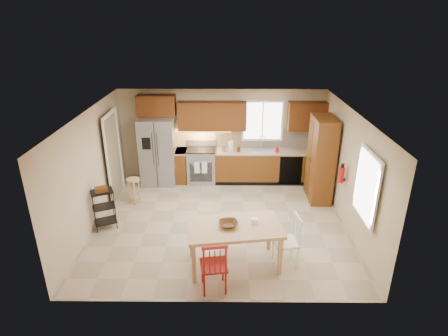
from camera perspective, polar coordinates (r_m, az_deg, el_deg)
floor at (r=8.49m, az=-0.56°, el=-8.22°), size 5.50×5.50×0.00m
ceiling at (r=7.51m, az=-0.63°, el=8.33°), size 5.50×5.00×0.02m
wall_back at (r=10.26m, az=-0.35°, el=5.09°), size 5.50×0.02×2.50m
wall_front at (r=5.71m, az=-1.04°, el=-10.45°), size 5.50×0.02×2.50m
wall_left at (r=8.43m, az=-19.63°, el=-0.37°), size 0.02×5.00×2.50m
wall_right at (r=8.34m, az=18.66°, el=-0.49°), size 0.02×5.00×2.50m
refrigerator at (r=10.19m, az=-9.99°, el=2.57°), size 0.92×0.75×1.82m
range_stove at (r=10.26m, az=-3.44°, el=0.34°), size 0.76×0.63×0.92m
base_cabinet_narrow at (r=10.33m, az=-6.47°, el=0.33°), size 0.30×0.60×0.90m
base_cabinet_run at (r=10.32m, az=6.82°, el=0.29°), size 2.92×0.60×0.90m
dishwasher at (r=10.14m, az=10.13°, el=-0.35°), size 0.60×0.02×0.78m
backsplash at (r=10.34m, az=6.84°, el=4.61°), size 2.92×0.03×0.55m
upper_over_fridge at (r=10.03m, az=-10.26°, el=9.35°), size 1.00×0.35×0.55m
upper_left_block at (r=9.94m, az=-1.83°, el=7.93°), size 1.80×0.35×0.75m
upper_right_block at (r=10.15m, az=12.55°, el=7.72°), size 1.00×0.35×0.75m
window_back at (r=10.17m, az=5.90°, el=7.16°), size 1.12×0.04×1.12m
sink at (r=10.15m, az=5.86°, el=2.43°), size 0.62×0.46×0.16m
undercab_glow at (r=10.04m, az=-3.52°, el=5.71°), size 1.60×0.30×0.01m
soap_bottle at (r=10.06m, az=8.09°, el=2.94°), size 0.09×0.09×0.19m
paper_towel at (r=10.00m, az=1.06°, el=3.32°), size 0.12×0.12×0.28m
canister_steel at (r=10.02m, az=-0.09°, el=3.06°), size 0.11×0.11×0.18m
canister_wood at (r=10.00m, az=2.21°, el=2.88°), size 0.10×0.10×0.14m
pantry at (r=9.39m, az=14.54°, el=1.29°), size 0.50×0.95×2.10m
fire_extinguisher at (r=8.49m, az=17.47°, el=-1.02°), size 0.12×0.12×0.36m
window_right at (r=7.25m, az=20.94°, el=-2.65°), size 0.04×1.02×1.32m
doorway at (r=9.62m, az=-16.57°, el=1.59°), size 0.04×0.95×2.10m
dining_table at (r=7.00m, az=1.53°, el=-11.79°), size 1.80×1.18×0.82m
chair_red at (r=6.42m, az=-1.58°, el=-14.47°), size 0.52×0.52×0.99m
chair_white at (r=7.07m, az=9.39°, el=-10.89°), size 0.52×0.52×0.99m
table_bowl at (r=6.77m, az=0.67°, el=-8.87°), size 0.39×0.39×0.08m
table_jar at (r=6.86m, az=4.66°, el=-8.17°), size 0.15×0.15×0.15m
bar_stool at (r=9.39m, az=-13.53°, el=-3.44°), size 0.41×0.41×0.65m
utility_cart at (r=8.49m, az=-17.83°, el=-5.92°), size 0.56×0.51×0.92m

